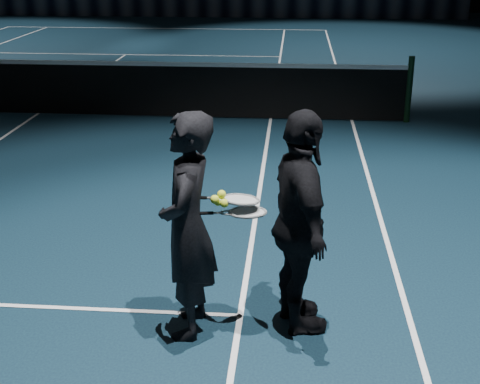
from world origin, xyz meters
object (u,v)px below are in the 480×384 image
object	(u,v)px
racket_lower	(248,212)
tennis_balls	(221,200)
player_b	(300,224)
player_a	(188,227)
racket_upper	(241,200)

from	to	relation	value
racket_lower	tennis_balls	distance (m)	0.22
player_b	tennis_balls	xyz separation A→B (m)	(-0.59, -0.08, 0.21)
player_a	player_b	xyz separation A→B (m)	(0.84, 0.12, 0.00)
player_b	racket_lower	world-z (taller)	player_b
player_a	racket_lower	distance (m)	0.46
tennis_balls	player_b	bearing A→B (deg)	7.60
player_a	tennis_balls	world-z (taller)	player_a
racket_upper	tennis_balls	size ratio (longest dim) A/B	5.67
racket_upper	tennis_balls	world-z (taller)	tennis_balls
player_b	racket_upper	bearing A→B (deg)	77.60
racket_lower	racket_upper	distance (m)	0.11
player_a	racket_upper	size ratio (longest dim) A/B	2.60
tennis_balls	racket_lower	bearing A→B (deg)	6.61
player_b	racket_lower	size ratio (longest dim) A/B	2.60
racket_lower	tennis_balls	bearing A→B (deg)	178.53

